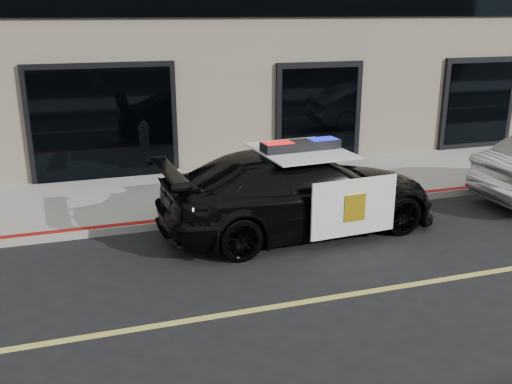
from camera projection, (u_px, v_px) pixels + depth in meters
name	position (u px, v px, depth m)	size (l,w,h in m)	color
ground	(220.00, 316.00, 7.83)	(120.00, 120.00, 0.00)	black
sidewalk_n	(161.00, 197.00, 12.57)	(60.00, 3.50, 0.15)	gray
police_car	(300.00, 191.00, 10.67)	(2.85, 5.60, 1.74)	black
fire_hydrant	(179.00, 191.00, 11.43)	(0.38, 0.53, 0.84)	silver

